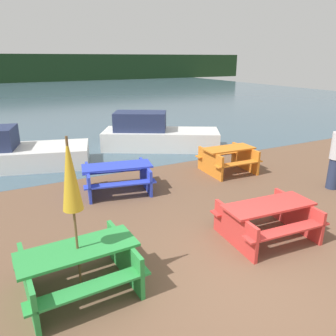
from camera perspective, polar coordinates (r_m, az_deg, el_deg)
ground_plane at (r=5.66m, az=14.33°, el=-19.43°), size 60.00×60.00×0.00m
water at (r=34.65m, az=-22.65°, el=11.54°), size 60.00×50.00×0.00m
far_treeline at (r=54.44m, az=-25.17°, el=15.44°), size 80.00×1.60×4.00m
picnic_table_red at (r=6.84m, az=16.94°, el=-8.14°), size 1.92×1.52×0.72m
picnic_table_green at (r=5.35m, az=-15.20°, el=-16.00°), size 1.80×1.45×0.75m
picnic_table_orange at (r=10.43m, az=10.43°, el=1.79°), size 1.66×1.46×0.79m
picnic_table_blue at (r=8.87m, az=-8.78°, el=-1.29°), size 2.06×1.72×0.74m
umbrella_gold at (r=4.70m, az=-16.68°, el=-1.29°), size 0.29×0.29×2.45m
boat at (r=11.91m, az=-26.69°, el=2.31°), size 5.20×3.03×1.35m
boat_second at (r=13.00m, az=-2.05°, el=5.73°), size 4.70×3.62×1.45m
person at (r=9.91m, az=27.27°, el=1.76°), size 0.36×0.36×1.81m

